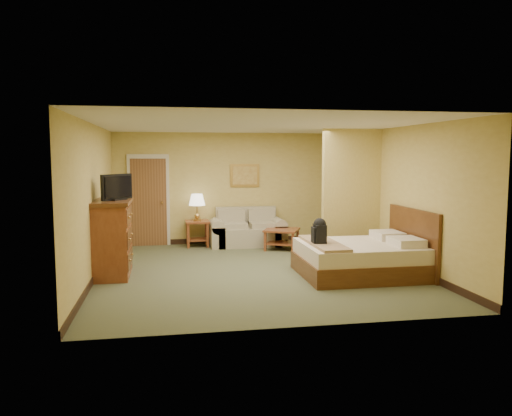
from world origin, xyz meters
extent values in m
plane|color=#4E5336|center=(0.00, 0.00, 0.00)|extent=(6.00, 6.00, 0.00)
plane|color=white|center=(0.00, 0.00, 2.60)|extent=(6.00, 6.00, 0.00)
cube|color=tan|center=(0.00, 3.00, 1.30)|extent=(5.50, 0.02, 2.60)
cube|color=tan|center=(-2.75, 0.00, 1.30)|extent=(0.02, 6.00, 2.60)
cube|color=tan|center=(2.75, 0.00, 1.30)|extent=(0.02, 6.00, 2.60)
cube|color=tan|center=(2.15, 0.93, 1.30)|extent=(1.20, 0.15, 2.60)
cube|color=beige|center=(-1.95, 2.97, 1.05)|extent=(0.94, 0.06, 2.10)
cube|color=brown|center=(-1.95, 2.96, 1.00)|extent=(0.80, 0.04, 2.00)
cylinder|color=#B98B44|center=(-1.65, 2.90, 1.00)|extent=(0.04, 0.12, 0.04)
cube|color=black|center=(0.00, 2.99, 0.06)|extent=(5.50, 0.02, 0.12)
cube|color=tan|center=(0.28, 2.52, 0.21)|extent=(1.42, 0.76, 0.43)
cube|color=tan|center=(0.28, 2.85, 0.65)|extent=(1.42, 0.18, 0.45)
cube|color=tan|center=(-0.43, 2.52, 0.24)|extent=(0.30, 0.76, 0.48)
cube|color=tan|center=(0.99, 2.52, 0.24)|extent=(0.30, 0.76, 0.48)
cube|color=brown|center=(-0.87, 2.65, 0.57)|extent=(0.54, 0.54, 0.04)
cube|color=brown|center=(-0.87, 2.65, 0.16)|extent=(0.45, 0.45, 0.03)
cube|color=brown|center=(-1.08, 2.44, 0.27)|extent=(0.05, 0.05, 0.55)
cube|color=brown|center=(-0.65, 2.44, 0.27)|extent=(0.05, 0.05, 0.55)
cube|color=brown|center=(-1.08, 2.86, 0.27)|extent=(0.05, 0.05, 0.55)
cube|color=brown|center=(-0.65, 2.86, 0.27)|extent=(0.05, 0.05, 0.55)
cylinder|color=#B98B44|center=(-0.87, 2.65, 0.61)|extent=(0.18, 0.18, 0.04)
cylinder|color=#B98B44|center=(-0.87, 2.65, 0.85)|extent=(0.02, 0.02, 0.31)
cone|color=white|center=(-0.87, 2.65, 1.07)|extent=(0.37, 0.37, 0.26)
cube|color=brown|center=(0.95, 1.94, 0.44)|extent=(0.94, 0.94, 0.04)
cube|color=brown|center=(0.95, 1.94, 0.15)|extent=(0.81, 0.81, 0.03)
cube|color=brown|center=(0.64, 1.64, 0.21)|extent=(0.05, 0.05, 0.43)
cube|color=brown|center=(1.25, 2.25, 0.21)|extent=(0.05, 0.05, 0.43)
cube|color=#B78E3F|center=(0.28, 2.98, 1.60)|extent=(0.69, 0.03, 0.54)
cube|color=#B07D36|center=(0.28, 2.96, 1.60)|extent=(0.58, 0.02, 0.42)
cube|color=brown|center=(-2.48, 0.09, 0.62)|extent=(0.57, 1.14, 1.25)
cube|color=#4B2711|center=(-2.48, 0.09, 1.28)|extent=(0.65, 1.23, 0.06)
cube|color=black|center=(-2.38, 0.09, 1.32)|extent=(0.33, 0.36, 0.03)
cube|color=black|center=(-2.38, 0.09, 1.54)|extent=(0.47, 0.62, 0.44)
cube|color=#4B2711|center=(1.75, -0.63, 0.16)|extent=(2.08, 1.66, 0.31)
cube|color=#F1E3C5|center=(1.75, -0.63, 0.44)|extent=(2.02, 1.60, 0.25)
cube|color=#4B2711|center=(2.71, -0.63, 0.57)|extent=(0.06, 1.77, 1.14)
cube|color=#EDE5CE|center=(2.40, -1.00, 0.62)|extent=(0.47, 0.57, 0.15)
cube|color=#EDE5CE|center=(2.40, -0.27, 0.62)|extent=(0.47, 0.57, 0.15)
cube|color=#957651|center=(1.07, -0.63, 0.58)|extent=(0.47, 1.56, 0.05)
cube|color=black|center=(0.98, -0.71, 0.74)|extent=(0.19, 0.27, 0.36)
sphere|color=black|center=(0.98, -0.71, 0.92)|extent=(0.21, 0.21, 0.21)
camera|label=1|loc=(-1.53, -8.67, 2.07)|focal=35.00mm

